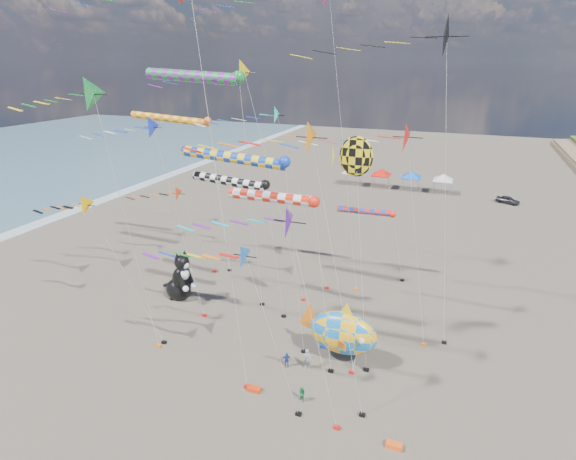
% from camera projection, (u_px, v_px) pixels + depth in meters
% --- Properties ---
extents(ground, '(260.00, 260.00, 0.00)m').
position_uv_depth(ground, '(192.00, 460.00, 24.44)').
color(ground, '#50463A').
rests_on(ground, ground).
extents(delta_kite_0, '(9.90, 1.87, 16.62)m').
position_uv_depth(delta_kite_0, '(145.00, 132.00, 34.22)').
color(delta_kite_0, '#1B2ECF').
rests_on(delta_kite_0, ground).
extents(delta_kite_1, '(13.14, 2.94, 23.40)m').
position_uv_depth(delta_kite_1, '(426.00, 38.00, 28.13)').
color(delta_kite_1, black).
rests_on(delta_kite_1, ground).
extents(delta_kite_2, '(12.97, 2.24, 20.71)m').
position_uv_depth(delta_kite_2, '(243.00, 76.00, 35.78)').
color(delta_kite_2, yellow).
rests_on(delta_kite_2, ground).
extents(delta_kite_3, '(11.42, 2.22, 16.73)m').
position_uv_depth(delta_kite_3, '(391.00, 142.00, 30.15)').
color(delta_kite_3, red).
rests_on(delta_kite_3, ground).
extents(delta_kite_6, '(9.33, 1.97, 13.58)m').
position_uv_depth(delta_kite_6, '(278.00, 227.00, 23.46)').
color(delta_kite_6, '#51198B').
rests_on(delta_kite_6, ground).
extents(delta_kite_7, '(11.69, 1.94, 17.65)m').
position_uv_depth(delta_kite_7, '(281.00, 144.00, 23.53)').
color(delta_kite_7, orange).
rests_on(delta_kite_7, ground).
extents(delta_kite_8, '(9.90, 1.59, 11.07)m').
position_uv_depth(delta_kite_8, '(224.00, 258.00, 25.67)').
color(delta_kite_8, blue).
rests_on(delta_kite_8, ground).
extents(delta_kite_9, '(9.99, 2.30, 19.69)m').
position_uv_depth(delta_kite_9, '(87.00, 96.00, 28.83)').
color(delta_kite_9, '#1C8E3B').
rests_on(delta_kite_9, ground).
extents(delta_kite_10, '(12.34, 1.68, 16.96)m').
position_uv_depth(delta_kite_10, '(264.00, 118.00, 39.48)').
color(delta_kite_10, '#25E2D6').
rests_on(delta_kite_10, ground).
extents(delta_kite_11, '(9.68, 1.62, 9.15)m').
position_uv_depth(delta_kite_11, '(168.00, 193.00, 45.06)').
color(delta_kite_11, red).
rests_on(delta_kite_11, ground).
extents(delta_kite_12, '(9.08, 1.62, 11.66)m').
position_uv_depth(delta_kite_12, '(95.00, 207.00, 32.50)').
color(delta_kite_12, '#FFB904').
rests_on(delta_kite_12, ground).
extents(windsock_0, '(9.91, 0.95, 19.72)m').
position_uv_depth(windsock_0, '(197.00, 77.00, 34.96)').
color(windsock_0, '#198C34').
rests_on(windsock_0, ground).
extents(windsock_1, '(8.10, 0.79, 11.83)m').
position_uv_depth(windsock_1, '(233.00, 182.00, 35.55)').
color(windsock_1, black).
rests_on(windsock_1, ground).
extents(windsock_2, '(10.00, 0.72, 15.55)m').
position_uv_depth(windsock_2, '(174.00, 120.00, 42.94)').
color(windsock_2, orange).
rests_on(windsock_2, ground).
extents(windsock_3, '(7.02, 0.64, 7.10)m').
position_uv_depth(windsock_3, '(368.00, 212.00, 43.28)').
color(windsock_3, red).
rests_on(windsock_3, ground).
extents(windsock_4, '(9.30, 0.79, 14.67)m').
position_uv_depth(windsock_4, '(238.00, 159.00, 30.13)').
color(windsock_4, '#133CC2').
rests_on(windsock_4, ground).
extents(windsock_5, '(7.41, 0.74, 12.64)m').
position_uv_depth(windsock_5, '(277.00, 199.00, 28.43)').
color(windsock_5, red).
rests_on(windsock_5, ground).
extents(angelfish_kite, '(3.74, 3.02, 15.96)m').
position_uv_depth(angelfish_kite, '(353.00, 158.00, 28.82)').
color(angelfish_kite, yellow).
rests_on(angelfish_kite, ground).
extents(cat_inflatable, '(3.96, 2.82, 4.83)m').
position_uv_depth(cat_inflatable, '(180.00, 275.00, 40.24)').
color(cat_inflatable, black).
rests_on(cat_inflatable, ground).
extents(fish_inflatable, '(6.59, 3.20, 4.92)m').
position_uv_depth(fish_inflatable, '(342.00, 333.00, 31.61)').
color(fish_inflatable, blue).
rests_on(fish_inflatable, ground).
extents(person_adult, '(0.65, 0.51, 1.57)m').
position_uv_depth(person_adult, '(307.00, 359.00, 31.46)').
color(person_adult, gray).
rests_on(person_adult, ground).
extents(child_green, '(0.66, 0.61, 1.09)m').
position_uv_depth(child_green, '(302.00, 395.00, 28.46)').
color(child_green, '#228041').
rests_on(child_green, ground).
extents(child_blue, '(0.73, 0.50, 1.15)m').
position_uv_depth(child_blue, '(287.00, 360.00, 31.73)').
color(child_blue, navy).
rests_on(child_blue, ground).
extents(kite_bag_0, '(0.90, 0.44, 0.30)m').
position_uv_depth(kite_bag_0, '(394.00, 445.00, 25.18)').
color(kite_bag_0, '#FF5815').
rests_on(kite_bag_0, ground).
extents(kite_bag_1, '(0.90, 0.44, 0.30)m').
position_uv_depth(kite_bag_1, '(326.00, 346.00, 33.97)').
color(kite_bag_1, blue).
rests_on(kite_bag_1, ground).
extents(kite_bag_2, '(0.90, 0.44, 0.30)m').
position_uv_depth(kite_bag_2, '(254.00, 389.00, 29.51)').
color(kite_bag_2, red).
rests_on(kite_bag_2, ground).
extents(tent_row, '(19.20, 4.20, 3.80)m').
position_uv_depth(tent_row, '(397.00, 171.00, 75.04)').
color(tent_row, white).
rests_on(tent_row, ground).
extents(parked_car, '(3.64, 2.63, 1.15)m').
position_uv_depth(parked_car, '(508.00, 200.00, 68.27)').
color(parked_car, '#26262D').
rests_on(parked_car, ground).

